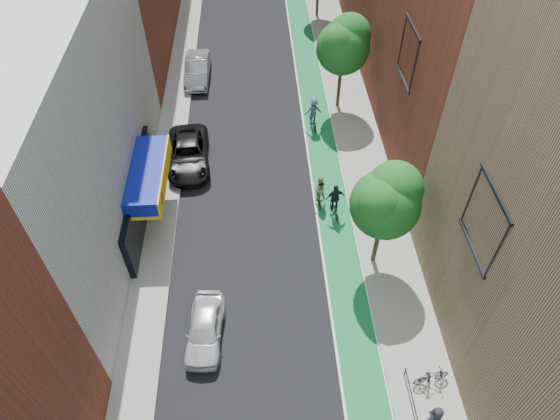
{
  "coord_description": "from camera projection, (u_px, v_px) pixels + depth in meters",
  "views": [
    {
      "loc": [
        -0.2,
        -5.77,
        21.17
      ],
      "look_at": [
        0.83,
        12.61,
        1.5
      ],
      "focal_mm": 32.0,
      "sensor_mm": 36.0,
      "label": 1
    }
  ],
  "objects": [
    {
      "name": "sidewalk_right",
      "position": [
        345.0,
        90.0,
        37.34
      ],
      "size": [
        3.0,
        68.0,
        0.15
      ],
      "primitive_type": "cube",
      "color": "gray",
      "rests_on": "ground"
    },
    {
      "name": "parked_car_black",
      "position": [
        188.0,
        154.0,
        31.28
      ],
      "size": [
        2.9,
        5.63,
        1.52
      ],
      "primitive_type": "imported",
      "rotation": [
        0.0,
        0.0,
        0.07
      ],
      "color": "black",
      "rests_on": "ground"
    },
    {
      "name": "pedestrian",
      "position": [
        435.0,
        419.0,
        19.85
      ],
      "size": [
        0.64,
        0.88,
        1.67
      ],
      "primitive_type": "imported",
      "rotation": [
        0.0,
        0.0,
        -1.71
      ],
      "color": "black",
      "rests_on": "sidewalk_right"
    },
    {
      "name": "cyclist_lane_mid",
      "position": [
        335.0,
        203.0,
        28.13
      ],
      "size": [
        1.15,
        1.58,
        2.2
      ],
      "rotation": [
        0.0,
        0.0,
        3.32
      ],
      "color": "black",
      "rests_on": "ground"
    },
    {
      "name": "cyclist_lane_far",
      "position": [
        313.0,
        114.0,
        33.65
      ],
      "size": [
        1.32,
        1.79,
        2.23
      ],
      "rotation": [
        0.0,
        0.0,
        3.32
      ],
      "color": "black",
      "rests_on": "ground"
    },
    {
      "name": "building_left_white",
      "position": [
        35.0,
        136.0,
        24.15
      ],
      "size": [
        8.0,
        20.0,
        12.0
      ],
      "primitive_type": "cube",
      "color": "silver",
      "rests_on": "ground"
    },
    {
      "name": "bike_lane",
      "position": [
        312.0,
        92.0,
        37.29
      ],
      "size": [
        2.0,
        68.0,
        0.01
      ],
      "primitive_type": "cube",
      "color": "#12693C",
      "rests_on": "ground"
    },
    {
      "name": "tree_mid",
      "position": [
        344.0,
        44.0,
        32.44
      ],
      "size": [
        3.55,
        3.53,
        6.74
      ],
      "color": "#332619",
      "rests_on": "ground"
    },
    {
      "name": "parked_car_silver",
      "position": [
        197.0,
        69.0,
        37.92
      ],
      "size": [
        1.79,
        4.94,
        1.62
      ],
      "primitive_type": "imported",
      "rotation": [
        0.0,
        0.0,
        -0.02
      ],
      "color": "#999DA2",
      "rests_on": "ground"
    },
    {
      "name": "tree_near",
      "position": [
        387.0,
        200.0,
        23.06
      ],
      "size": [
        3.4,
        3.36,
        6.42
      ],
      "color": "#332619",
      "rests_on": "ground"
    },
    {
      "name": "sidewalk_left",
      "position": [
        178.0,
        95.0,
        36.86
      ],
      "size": [
        2.0,
        68.0,
        0.15
      ],
      "primitive_type": "cube",
      "color": "gray",
      "rests_on": "ground"
    },
    {
      "name": "parked_car_white",
      "position": [
        205.0,
        329.0,
        22.96
      ],
      "size": [
        1.86,
        4.03,
        1.34
      ],
      "primitive_type": "imported",
      "rotation": [
        0.0,
        0.0,
        -0.07
      ],
      "color": "silver",
      "rests_on": "ground"
    },
    {
      "name": "parked_bike_mid",
      "position": [
        431.0,
        377.0,
        21.4
      ],
      "size": [
        1.72,
        0.76,
        1.0
      ],
      "primitive_type": "imported",
      "rotation": [
        0.0,
        0.0,
        1.75
      ],
      "color": "black",
      "rests_on": "sidewalk_right"
    },
    {
      "name": "cyclist_lane_near",
      "position": [
        319.0,
        192.0,
        28.78
      ],
      "size": [
        0.83,
        1.62,
        1.99
      ],
      "rotation": [
        0.0,
        0.0,
        3.19
      ],
      "color": "black",
      "rests_on": "ground"
    }
  ]
}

